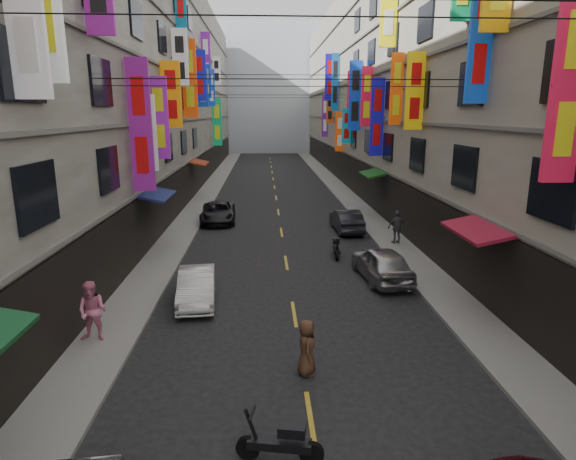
{
  "coord_description": "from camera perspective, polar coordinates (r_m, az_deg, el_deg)",
  "views": [
    {
      "loc": [
        -1.02,
        2.25,
        6.89
      ],
      "look_at": [
        -0.53,
        11.92,
        4.53
      ],
      "focal_mm": 30.0,
      "sensor_mm": 36.0,
      "label": 1
    }
  ],
  "objects": [
    {
      "name": "shop_signage",
      "position": [
        32.74,
        -1.54,
        17.61
      ],
      "size": [
        14.0,
        55.0,
        12.41
      ],
      "color": "#0D2097",
      "rests_on": "ground"
    },
    {
      "name": "car_left_far",
      "position": [
        31.47,
        -8.29,
        2.08
      ],
      "size": [
        2.37,
        4.75,
        1.29
      ],
      "primitive_type": "imported",
      "rotation": [
        0.0,
        0.0,
        0.05
      ],
      "color": "black",
      "rests_on": "ground"
    },
    {
      "name": "overhead_cables",
      "position": [
        27.84,
        -0.84,
        17.6
      ],
      "size": [
        14.0,
        38.04,
        1.24
      ],
      "color": "black",
      "rests_on": "ground"
    },
    {
      "name": "sidewalk_left",
      "position": [
        40.64,
        -9.92,
        3.79
      ],
      "size": [
        2.0,
        90.0,
        0.12
      ],
      "primitive_type": "cube",
      "color": "slate",
      "rests_on": "ground"
    },
    {
      "name": "lane_markings",
      "position": [
        37.4,
        -1.29,
        3.06
      ],
      "size": [
        0.12,
        80.2,
        0.01
      ],
      "color": "gold",
      "rests_on": "ground"
    },
    {
      "name": "car_left_mid",
      "position": [
        18.33,
        -10.77,
        -6.58
      ],
      "size": [
        1.64,
        3.87,
        1.24
      ],
      "primitive_type": "imported",
      "rotation": [
        0.0,
        0.0,
        0.09
      ],
      "color": "silver",
      "rests_on": "ground"
    },
    {
      "name": "building_row_left",
      "position": [
        41.32,
        -19.11,
        16.56
      ],
      "size": [
        10.14,
        90.0,
        19.0
      ],
      "color": "#9B948D",
      "rests_on": "ground"
    },
    {
      "name": "sidewalk_right",
      "position": [
        40.94,
        7.03,
        3.96
      ],
      "size": [
        2.0,
        90.0,
        0.12
      ],
      "primitive_type": "cube",
      "color": "slate",
      "rests_on": "ground"
    },
    {
      "name": "scooter_crossing",
      "position": [
        10.58,
        -0.83,
        -23.86
      ],
      "size": [
        1.79,
        0.62,
        1.14
      ],
      "rotation": [
        0.0,
        0.0,
        1.39
      ],
      "color": "black",
      "rests_on": "ground"
    },
    {
      "name": "pedestrian_lfar",
      "position": [
        15.91,
        -22.15,
        -8.91
      ],
      "size": [
        0.98,
        0.74,
        1.87
      ],
      "primitive_type": "imported",
      "rotation": [
        0.0,
        0.0,
        -0.13
      ],
      "color": "pink",
      "rests_on": "sidewalk_left"
    },
    {
      "name": "haze_block",
      "position": [
        89.85,
        -2.34,
        16.28
      ],
      "size": [
        18.0,
        8.0,
        22.0
      ],
      "primitive_type": "cube",
      "color": "#B3BAC8",
      "rests_on": "ground"
    },
    {
      "name": "pedestrian_rfar",
      "position": [
        26.18,
        12.81,
        0.37
      ],
      "size": [
        1.16,
        0.82,
        1.8
      ],
      "primitive_type": "imported",
      "rotation": [
        0.0,
        0.0,
        3.37
      ],
      "color": "#545356",
      "rests_on": "sidewalk_right"
    },
    {
      "name": "car_right_far",
      "position": [
        28.92,
        6.92,
        1.15
      ],
      "size": [
        1.57,
        4.1,
        1.33
      ],
      "primitive_type": "imported",
      "rotation": [
        0.0,
        0.0,
        3.18
      ],
      "color": "#25262D",
      "rests_on": "ground"
    },
    {
      "name": "pedestrian_crossing",
      "position": [
        13.28,
        2.23,
        -13.74
      ],
      "size": [
        0.52,
        0.76,
        1.55
      ],
      "primitive_type": "imported",
      "rotation": [
        0.0,
        0.0,
        1.57
      ],
      "color": "#4E301F",
      "rests_on": "ground"
    },
    {
      "name": "car_right_mid",
      "position": [
        20.72,
        11.04,
        -3.91
      ],
      "size": [
        2.12,
        4.39,
        1.45
      ],
      "primitive_type": "imported",
      "rotation": [
        0.0,
        0.0,
        3.24
      ],
      "color": "#A6A5AA",
      "rests_on": "ground"
    },
    {
      "name": "street_awnings",
      "position": [
        24.07,
        -3.45,
        4.35
      ],
      "size": [
        13.99,
        35.2,
        0.41
      ],
      "color": "#154E27",
      "rests_on": "ground"
    },
    {
      "name": "scooter_far_right",
      "position": [
        23.78,
        5.73,
        -2.13
      ],
      "size": [
        0.5,
        1.8,
        1.14
      ],
      "rotation": [
        0.0,
        0.0,
        3.06
      ],
      "color": "black",
      "rests_on": "ground"
    },
    {
      "name": "building_row_right",
      "position": [
        41.9,
        15.87,
        16.73
      ],
      "size": [
        10.14,
        90.0,
        19.0
      ],
      "color": "#A59C8A",
      "rests_on": "ground"
    }
  ]
}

